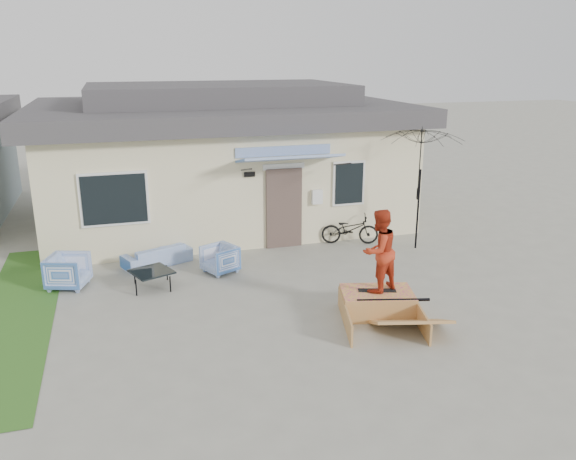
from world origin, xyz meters
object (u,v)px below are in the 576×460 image
object	(u,v)px
loveseat	(157,252)
skate_ramp	(377,303)
patio_umbrella	(420,183)
skateboard	(377,290)
coffee_table	(152,279)
skater	(379,249)
armchair_right	(220,258)
bicycle	(350,226)
armchair_left	(68,270)

from	to	relation	value
loveseat	skate_ramp	world-z (taller)	loveseat
patio_umbrella	skate_ramp	world-z (taller)	patio_umbrella
loveseat	skateboard	bearing A→B (deg)	112.07
loveseat	patio_umbrella	world-z (taller)	patio_umbrella
coffee_table	skater	bearing A→B (deg)	-32.07
armchair_right	skateboard	bearing A→B (deg)	14.68
bicycle	loveseat	bearing A→B (deg)	110.44
skateboard	loveseat	bearing A→B (deg)	152.18
bicycle	skateboard	size ratio (longest dim) A/B	2.06
loveseat	skate_ramp	xyz separation A→B (m)	(3.90, -4.09, -0.09)
loveseat	armchair_left	bearing A→B (deg)	2.78
loveseat	skater	bearing A→B (deg)	112.07
loveseat	armchair_right	distance (m)	1.67
skater	skateboard	bearing A→B (deg)	180.00
patio_umbrella	skateboard	world-z (taller)	patio_umbrella
armchair_right	skateboard	xyz separation A→B (m)	(2.55, -3.08, 0.12)
patio_umbrella	skater	world-z (taller)	patio_umbrella
loveseat	skate_ramp	size ratio (longest dim) A/B	0.89
armchair_left	patio_umbrella	size ratio (longest dim) A/B	0.37
patio_umbrella	skate_ramp	distance (m)	4.60
armchair_left	skateboard	bearing A→B (deg)	-99.69
loveseat	skater	size ratio (longest dim) A/B	1.01
armchair_right	skater	size ratio (longest dim) A/B	0.44
coffee_table	skate_ramp	world-z (taller)	skate_ramp
armchair_right	coffee_table	size ratio (longest dim) A/B	0.90
armchair_left	coffee_table	world-z (taller)	armchair_left
coffee_table	skate_ramp	size ratio (longest dim) A/B	0.43
coffee_table	skate_ramp	xyz separation A→B (m)	(4.12, -2.63, 0.03)
armchair_right	skater	bearing A→B (deg)	14.68
patio_umbrella	armchair_right	bearing A→B (deg)	-177.18
loveseat	skateboard	size ratio (longest dim) A/B	2.22
armchair_left	armchair_right	bearing A→B (deg)	-72.65
skater	loveseat	bearing A→B (deg)	-67.89
bicycle	skate_ramp	world-z (taller)	bicycle
skateboard	coffee_table	bearing A→B (deg)	166.11
armchair_left	skate_ramp	size ratio (longest dim) A/B	0.44
patio_umbrella	skater	size ratio (longest dim) A/B	1.35
bicycle	skate_ramp	size ratio (longest dim) A/B	0.83
armchair_left	armchair_right	world-z (taller)	armchair_left
bicycle	skateboard	world-z (taller)	bicycle
bicycle	skateboard	distance (m)	4.36
patio_umbrella	bicycle	bearing A→B (deg)	150.55
coffee_table	patio_umbrella	world-z (taller)	patio_umbrella
loveseat	bicycle	size ratio (longest dim) A/B	1.08
bicycle	skate_ramp	xyz separation A→B (m)	(-1.20, -4.24, -0.26)
armchair_right	bicycle	xyz separation A→B (m)	(3.73, 1.12, 0.13)
loveseat	armchair_right	size ratio (longest dim) A/B	2.28
bicycle	skate_ramp	bearing A→B (deg)	-177.00
skateboard	skater	bearing A→B (deg)	0.00
armchair_right	bicycle	size ratio (longest dim) A/B	0.47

